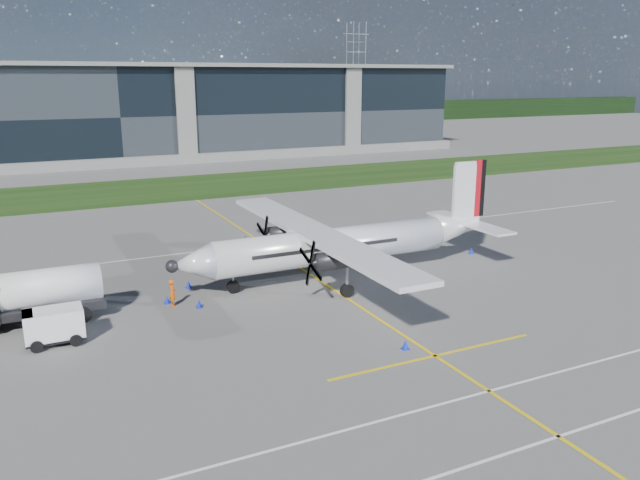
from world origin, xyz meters
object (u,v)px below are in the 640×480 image
Objects in this scene: fuel_tanker_truck at (19,299)px; baggage_tug at (54,326)px; safety_cone_portwing at (405,345)px; pylon_east at (356,72)px; safety_cone_tail at (471,251)px; safety_cone_stbdwing at (246,238)px; turboprop_aircraft at (344,224)px; safety_cone_nose_port at (199,304)px; safety_cone_fwd at (167,299)px; ground_crew_person at (172,291)px; safety_cone_nose_stbd at (189,284)px.

baggage_tug is at bearing -66.19° from fuel_tanker_truck.
safety_cone_portwing is (17.59, -12.17, -1.28)m from fuel_tanker_truck.
pylon_east is 3.67× the size of fuel_tanker_truck.
safety_cone_tail is 1.00× the size of safety_cone_stbdwing.
turboprop_aircraft is 20.50m from fuel_tanker_truck.
pylon_east is 174.88m from fuel_tanker_truck.
safety_cone_portwing is (7.89, -10.44, 0.00)m from safety_cone_nose_port.
safety_cone_fwd is at bearing -178.38° from safety_cone_tail.
safety_cone_portwing is 19.29m from safety_cone_tail.
ground_crew_person is 3.80× the size of safety_cone_nose_stbd.
safety_cone_fwd is 1.00× the size of safety_cone_stbdwing.
turboprop_aircraft is 12.95m from safety_cone_stbdwing.
safety_cone_nose_port and safety_cone_portwing have the same top height.
fuel_tanker_truck is 16.34× the size of safety_cone_portwing.
safety_cone_nose_stbd is at bearing 117.83° from safety_cone_portwing.
safety_cone_nose_port is at bearing -114.55° from ground_crew_person.
safety_cone_stbdwing is at bearing -24.63° from ground_crew_person.
ground_crew_person is 3.80× the size of safety_cone_stbdwing.
pylon_east is 158.27m from safety_cone_tail.
pylon_east reaches higher than safety_cone_tail.
safety_cone_nose_stbd is 2.99m from safety_cone_fwd.
safety_cone_fwd is at bearing -127.57° from safety_cone_stbdwing.
safety_cone_stbdwing is at bearing 34.44° from fuel_tanker_truck.
safety_cone_stbdwing is at bearing 90.33° from safety_cone_portwing.
safety_cone_fwd is at bearing 31.72° from ground_crew_person.
safety_cone_portwing is 1.00× the size of safety_cone_stbdwing.
baggage_tug is at bearing -124.11° from pylon_east.
safety_cone_nose_stbd is (8.48, 5.68, -0.68)m from baggage_tug.
safety_cone_fwd is (6.56, 3.38, -0.68)m from baggage_tug.
safety_cone_portwing is (-2.80, -12.01, -3.49)m from turboprop_aircraft.
safety_cone_nose_port is at bearing 127.10° from safety_cone_portwing.
safety_cone_portwing is 1.00× the size of safety_cone_tail.
safety_cone_portwing is at bearing -118.19° from pylon_east.
fuel_tanker_truck is 16.34× the size of safety_cone_stbdwing.
turboprop_aircraft reaches higher than baggage_tug.
safety_cone_tail is at bearing -115.71° from pylon_east.
pylon_east is at bearing 61.81° from safety_cone_portwing.
baggage_tug is 6.19× the size of safety_cone_stbdwing.
baggage_tug is (-18.82, -3.39, -2.81)m from turboprop_aircraft.
ground_crew_person is 3.80× the size of safety_cone_portwing.
ground_crew_person is 1.80m from safety_cone_nose_port.
safety_cone_nose_port is 1.00× the size of safety_cone_tail.
safety_cone_nose_port is 1.00× the size of safety_cone_stbdwing.
fuel_tanker_truck is 16.34× the size of safety_cone_tail.
fuel_tanker_truck reaches higher than safety_cone_fwd.
fuel_tanker_truck is 16.34× the size of safety_cone_nose_stbd.
pylon_east is at bearing 60.69° from turboprop_aircraft.
safety_cone_stbdwing is (-2.94, 12.12, -3.49)m from turboprop_aircraft.
safety_cone_nose_port is 1.00× the size of safety_cone_fwd.
safety_cone_fwd is (-0.23, 0.61, -0.70)m from ground_crew_person.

